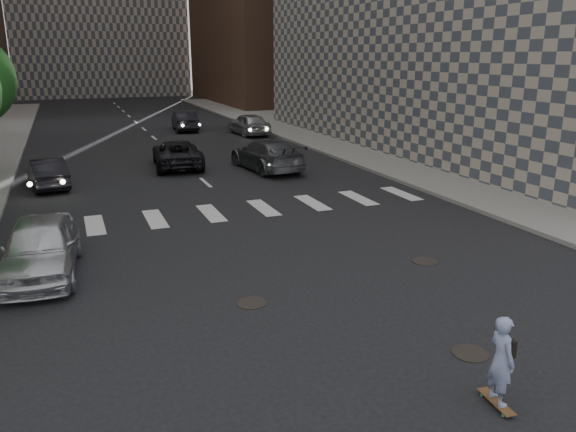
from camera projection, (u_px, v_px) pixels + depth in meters
name	position (u px, v px, depth m)	size (l,w,h in m)	color
ground	(353.00, 311.00, 12.56)	(160.00, 160.00, 0.00)	black
sidewalk_right	(408.00, 143.00, 35.53)	(13.00, 80.00, 0.15)	gray
manhole_a	(470.00, 353.00, 10.75)	(0.70, 0.70, 0.02)	black
manhole_b	(252.00, 303.00, 12.92)	(0.70, 0.70, 0.02)	black
manhole_c	(425.00, 261.00, 15.51)	(0.70, 0.70, 0.02)	black
skateboarder	(501.00, 360.00, 8.93)	(0.43, 0.82, 1.60)	brown
silver_sedan	(40.00, 247.00, 14.41)	(1.78, 4.42, 1.51)	silver
traffic_car_a	(47.00, 173.00, 24.01)	(1.34, 3.85, 1.27)	black
traffic_car_b	(267.00, 155.00, 27.62)	(2.13, 5.25, 1.52)	#505257
traffic_car_c	(177.00, 154.00, 28.28)	(2.27, 4.92, 1.37)	black
traffic_car_d	(249.00, 124.00, 39.65)	(1.83, 4.54, 1.55)	#B4B6BB
traffic_car_e	(185.00, 121.00, 41.92)	(1.56, 4.48, 1.48)	black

